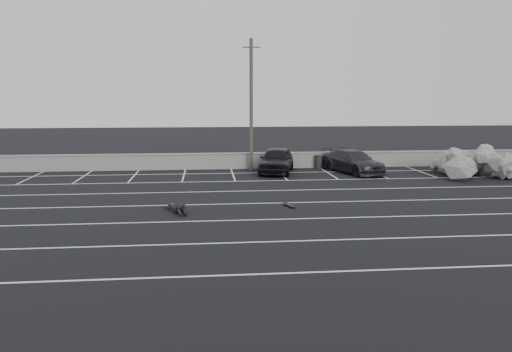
{
  "coord_description": "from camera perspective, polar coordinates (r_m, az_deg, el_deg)",
  "views": [
    {
      "loc": [
        -3.56,
        -18.84,
        4.77
      ],
      "look_at": [
        -1.25,
        4.57,
        1.0
      ],
      "focal_mm": 35.0,
      "sensor_mm": 36.0,
      "label": 1
    }
  ],
  "objects": [
    {
      "name": "car_right",
      "position": [
        31.92,
        11.08,
        1.63
      ],
      "size": [
        3.51,
        5.28,
        1.42
      ],
      "primitive_type": "imported",
      "rotation": [
        0.0,
        0.0,
        0.34
      ],
      "color": "#24242A",
      "rests_on": "ground"
    },
    {
      "name": "stall_lines",
      "position": [
        23.99,
        2.83,
        -2.37
      ],
      "size": [
        36.0,
        20.05,
        0.01
      ],
      "color": "silver",
      "rests_on": "ground"
    },
    {
      "name": "seawall",
      "position": [
        33.31,
        0.55,
        1.82
      ],
      "size": [
        50.0,
        0.45,
        1.06
      ],
      "color": "gray",
      "rests_on": "ground"
    },
    {
      "name": "utility_pole",
      "position": [
        32.18,
        -0.55,
        8.16
      ],
      "size": [
        1.12,
        0.22,
        8.37
      ],
      "color": "#4C4238",
      "rests_on": "ground"
    },
    {
      "name": "person",
      "position": [
        21.28,
        -9.2,
        -3.33
      ],
      "size": [
        2.33,
        2.86,
        0.46
      ],
      "primitive_type": null,
      "rotation": [
        0.0,
        0.0,
        0.33
      ],
      "color": "black",
      "rests_on": "ground"
    },
    {
      "name": "car_left",
      "position": [
        31.4,
        2.37,
        1.84
      ],
      "size": [
        3.03,
        5.04,
        1.61
      ],
      "primitive_type": "imported",
      "rotation": [
        0.0,
        0.0,
        -0.25
      ],
      "color": "black",
      "rests_on": "ground"
    },
    {
      "name": "trash_bin",
      "position": [
        33.5,
        7.21,
        1.63
      ],
      "size": [
        0.78,
        0.78,
        0.9
      ],
      "rotation": [
        0.0,
        0.0,
        -0.43
      ],
      "color": "#262628",
      "rests_on": "ground"
    },
    {
      "name": "skateboard",
      "position": [
        21.81,
        3.84,
        -3.34
      ],
      "size": [
        0.42,
        0.83,
        0.1
      ],
      "rotation": [
        0.0,
        0.0,
        0.28
      ],
      "color": "black",
      "rests_on": "ground"
    },
    {
      "name": "ground",
      "position": [
        19.76,
        4.94,
        -4.9
      ],
      "size": [
        120.0,
        120.0,
        0.0
      ],
      "primitive_type": "plane",
      "color": "black",
      "rests_on": "ground"
    },
    {
      "name": "riprap_pile",
      "position": [
        32.57,
        23.51,
        0.97
      ],
      "size": [
        5.31,
        4.79,
        1.57
      ],
      "color": "#9D9B93",
      "rests_on": "ground"
    }
  ]
}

